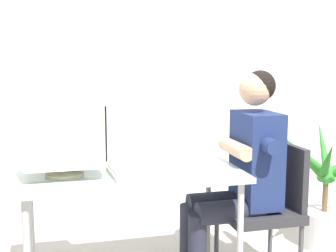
{
  "coord_description": "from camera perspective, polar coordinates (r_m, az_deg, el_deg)",
  "views": [
    {
      "loc": [
        -0.43,
        -2.52,
        1.4
      ],
      "look_at": [
        0.22,
        0.0,
        1.0
      ],
      "focal_mm": 49.12,
      "sensor_mm": 36.0,
      "label": 1
    }
  ],
  "objects": [
    {
      "name": "potted_plant",
      "position": [
        3.59,
        18.9,
        -8.6
      ],
      "size": [
        0.88,
        0.81,
        0.93
      ],
      "color": "silver",
      "rests_on": "ground_plane"
    },
    {
      "name": "keyboard",
      "position": [
        2.6,
        -5.47,
        -5.4
      ],
      "size": [
        0.21,
        0.47,
        0.03
      ],
      "color": "silver",
      "rests_on": "desk"
    },
    {
      "name": "office_chair",
      "position": [
        3.0,
        12.24,
        -9.23
      ],
      "size": [
        0.45,
        0.45,
        0.85
      ],
      "color": "#4C4C51",
      "rests_on": "ground_plane"
    },
    {
      "name": "wall_back",
      "position": [
        3.99,
        -4.0,
        10.21
      ],
      "size": [
        8.0,
        0.1,
        3.0
      ],
      "primitive_type": "cube",
      "color": "silver",
      "rests_on": "ground_plane"
    },
    {
      "name": "desk",
      "position": [
        2.65,
        -4.68,
        -6.89
      ],
      "size": [
        1.25,
        0.65,
        0.75
      ],
      "color": "#B7B7BC",
      "rests_on": "ground_plane"
    },
    {
      "name": "person_seated",
      "position": [
        2.86,
        8.99,
        -5.36
      ],
      "size": [
        0.7,
        0.55,
        1.31
      ],
      "color": "navy",
      "rests_on": "ground_plane"
    },
    {
      "name": "crt_monitor",
      "position": [
        2.54,
        -12.78,
        -0.78
      ],
      "size": [
        0.42,
        0.34,
        0.42
      ],
      "color": "beige",
      "rests_on": "desk"
    }
  ]
}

